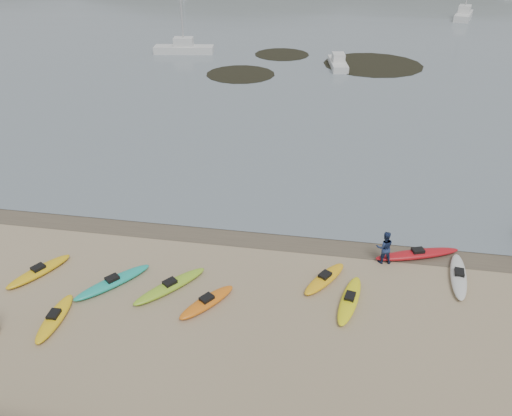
# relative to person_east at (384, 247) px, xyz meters

# --- Properties ---
(ground) EXTENTS (600.00, 600.00, 0.00)m
(ground) POSITION_rel_person_east_xyz_m (-6.32, 1.46, -0.83)
(ground) COLOR tan
(ground) RESTS_ON ground
(wet_sand) EXTENTS (60.00, 60.00, 0.00)m
(wet_sand) POSITION_rel_person_east_xyz_m (-6.32, 1.16, -0.82)
(wet_sand) COLOR brown
(wet_sand) RESTS_ON ground
(kayaks) EXTENTS (20.43, 9.50, 0.34)m
(kayaks) POSITION_rel_person_east_xyz_m (-6.00, -2.84, -0.66)
(kayaks) COLOR yellow
(kayaks) RESTS_ON ground
(person_east) EXTENTS (0.88, 0.73, 1.65)m
(person_east) POSITION_rel_person_east_xyz_m (0.00, 0.00, 0.00)
(person_east) COLOR navy
(person_east) RESTS_ON ground
(kelp_mats) EXTENTS (22.75, 16.13, 0.04)m
(kelp_mats) POSITION_rel_person_east_xyz_m (-4.59, 36.36, -0.80)
(kelp_mats) COLOR black
(kelp_mats) RESTS_ON water
(moored_boats) EXTENTS (80.46, 83.71, 1.19)m
(moored_boats) POSITION_rel_person_east_xyz_m (0.41, 80.87, -0.28)
(moored_boats) COLOR silver
(moored_boats) RESTS_ON ground
(far_hills) EXTENTS (550.00, 135.00, 80.00)m
(far_hills) POSITION_rel_person_east_xyz_m (33.05, 195.43, -16.75)
(far_hills) COLOR #384235
(far_hills) RESTS_ON ground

